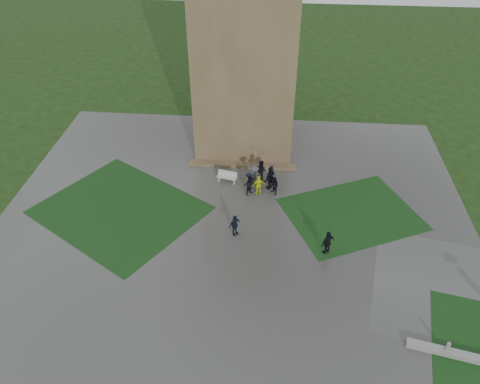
# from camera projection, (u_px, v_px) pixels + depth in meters

# --- Properties ---
(ground) EXTENTS (120.00, 120.00, 0.00)m
(ground) POSITION_uv_depth(u_px,v_px,m) (229.00, 256.00, 30.74)
(ground) COLOR black
(plaza) EXTENTS (34.00, 34.00, 0.02)m
(plaza) POSITION_uv_depth(u_px,v_px,m) (232.00, 235.00, 32.33)
(plaza) COLOR #3B3B39
(plaza) RESTS_ON ground
(lawn_inset_left) EXTENTS (14.10, 13.46, 0.01)m
(lawn_inset_left) POSITION_uv_depth(u_px,v_px,m) (120.00, 210.00, 34.49)
(lawn_inset_left) COLOR black
(lawn_inset_left) RESTS_ON plaza
(lawn_inset_right) EXTENTS (11.12, 10.15, 0.01)m
(lawn_inset_right) POSITION_uv_depth(u_px,v_px,m) (351.00, 214.00, 34.12)
(lawn_inset_right) COLOR black
(lawn_inset_right) RESTS_ON plaza
(tower) EXTENTS (8.00, 8.00, 18.00)m
(tower) POSITION_uv_depth(u_px,v_px,m) (247.00, 42.00, 37.23)
(tower) COLOR brown
(tower) RESTS_ON ground
(tower_plinth) EXTENTS (9.00, 0.80, 0.22)m
(tower_plinth) POSITION_uv_depth(u_px,v_px,m) (242.00, 165.00, 39.09)
(tower_plinth) COLOR brown
(tower_plinth) RESTS_ON plaza
(bench) EXTENTS (1.66, 0.83, 0.92)m
(bench) POSITION_uv_depth(u_px,v_px,m) (227.00, 177.00, 37.08)
(bench) COLOR beige
(bench) RESTS_ON plaza
(visitor_cluster) EXTENTS (2.84, 2.81, 2.69)m
(visitor_cluster) POSITION_uv_depth(u_px,v_px,m) (262.00, 174.00, 36.08)
(visitor_cluster) COLOR black
(visitor_cluster) RESTS_ON plaza
(pedestrian_mid) EXTENTS (1.06, 1.07, 1.64)m
(pedestrian_mid) POSITION_uv_depth(u_px,v_px,m) (235.00, 225.00, 31.90)
(pedestrian_mid) COLOR black
(pedestrian_mid) RESTS_ON plaza
(pedestrian_near) EXTENTS (1.21, 1.14, 1.82)m
(pedestrian_near) POSITION_uv_depth(u_px,v_px,m) (328.00, 243.00, 30.39)
(pedestrian_near) COLOR black
(pedestrian_near) RESTS_ON plaza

